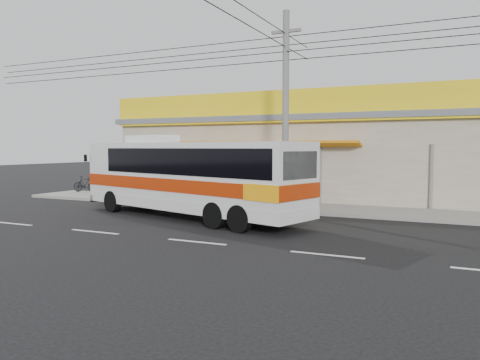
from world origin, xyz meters
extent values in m
plane|color=black|center=(0.00, 0.00, 0.00)|extent=(120.00, 120.00, 0.00)
cube|color=gray|center=(0.00, 6.00, 0.07)|extent=(30.00, 3.20, 0.15)
cube|color=gray|center=(0.00, 11.60, 2.10)|extent=(22.00, 8.00, 4.20)
cube|color=#55565C|center=(0.00, 11.60, 4.35)|extent=(22.60, 8.60, 0.30)
cube|color=yellow|center=(0.00, 7.48, 4.90)|extent=(22.00, 0.24, 1.60)
cube|color=#C53A0A|center=(-2.00, 7.45, 4.90)|extent=(9.00, 0.10, 1.20)
cube|color=#176F13|center=(6.50, 7.45, 4.90)|extent=(2.40, 0.10, 1.10)
cube|color=#C53A0A|center=(-9.00, 7.45, 4.90)|extent=(3.00, 0.10, 1.10)
cube|color=orange|center=(-2.00, 7.30, 3.00)|extent=(10.00, 1.20, 0.37)
cube|color=silver|center=(-2.77, 1.50, 1.73)|extent=(11.13, 5.31, 2.64)
cube|color=#B22B07|center=(-2.77, 1.50, 1.41)|extent=(11.18, 5.36, 0.50)
cube|color=#FFA10D|center=(1.77, 0.14, 1.41)|extent=(2.07, 2.66, 0.55)
cube|color=black|center=(-2.15, 1.32, 2.32)|extent=(9.40, 4.83, 1.00)
cube|color=black|center=(-7.94, 3.04, 2.14)|extent=(0.71, 1.96, 1.37)
cube|color=silver|center=(-4.95, 2.15, 3.22)|extent=(2.46, 1.85, 0.33)
cylinder|color=black|center=(-6.73, 1.61, 0.47)|extent=(0.99, 0.55, 0.95)
cylinder|color=black|center=(-6.14, 3.58, 0.47)|extent=(0.99, 0.55, 0.95)
cylinder|color=black|center=(0.52, -0.56, 0.47)|extent=(0.99, 0.55, 0.95)
cylinder|color=black|center=(1.11, 1.42, 0.47)|extent=(0.99, 0.55, 0.95)
imported|color=maroon|center=(-9.23, 6.17, 0.59)|extent=(1.75, 1.24, 0.87)
imported|color=black|center=(-13.50, 7.05, 0.63)|extent=(1.64, 0.72, 0.95)
cylinder|color=#61615E|center=(0.41, 4.20, 4.27)|extent=(0.28, 0.28, 8.54)
cube|color=#61615E|center=(0.41, 4.20, 7.69)|extent=(1.28, 0.13, 0.13)
camera|label=1|loc=(7.14, -14.57, 2.86)|focal=35.00mm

